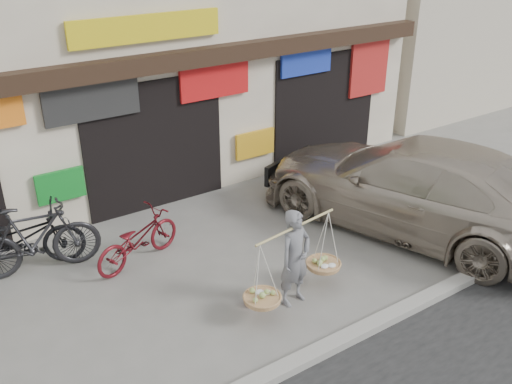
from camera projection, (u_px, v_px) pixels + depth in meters
ground at (250, 283)px, 9.58m from camera, size 70.00×70.00×0.00m
kerb at (327, 347)px, 8.06m from camera, size 70.00×0.25×0.12m
shophouse_block at (93, 20)px, 12.87m from camera, size 14.00×6.32×7.00m
street_vendor at (295, 261)px, 8.82m from camera, size 1.92×0.76×1.61m
bike_0 at (20, 238)px, 9.80m from camera, size 2.29×1.38×1.13m
bike_1 at (35, 239)px, 9.63m from camera, size 2.21×0.99×1.28m
bike_2 at (138, 239)px, 9.97m from camera, size 1.89×1.14×0.94m
suv at (413, 186)px, 10.96m from camera, size 4.25×6.59×1.78m
red_bag at (254, 300)px, 9.04m from camera, size 0.31×0.25×0.14m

